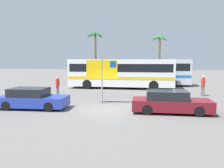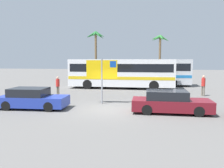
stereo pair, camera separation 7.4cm
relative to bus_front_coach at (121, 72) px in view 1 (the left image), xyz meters
name	(u,v)px [view 1 (the left image)]	position (x,y,z in m)	size (l,w,h in m)	color
ground	(108,110)	(0.44, -10.81, -1.78)	(120.00, 120.00, 0.00)	#605E5B
bus_front_coach	(121,72)	(0.00, 0.00, 0.00)	(11.29, 2.50, 3.17)	white
bus_rear_coach	(142,71)	(2.20, 3.30, 0.00)	(11.29, 2.50, 3.17)	silver
ferry_sign	(103,71)	(-0.29, -8.91, 0.54)	(2.20, 0.20, 3.20)	gray
car_maroon	(170,102)	(4.20, -11.10, -1.15)	(4.57, 1.76, 1.32)	maroon
car_blue	(32,99)	(-4.47, -11.20, -1.15)	(4.44, 1.99, 1.32)	#23389E
pedestrian_by_bus	(203,84)	(7.61, -4.19, -0.72)	(0.32, 0.32, 1.78)	#706656
pedestrian_crossing_lot	(58,84)	(-4.89, -5.88, -0.80)	(0.32, 0.32, 1.67)	#706656
palm_tree_seaside	(95,41)	(-4.53, 7.46, 4.01)	(2.92, 2.96, 7.15)	brown
palm_tree_inland	(159,45)	(4.52, 9.53, 3.47)	(2.77, 2.89, 6.70)	brown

